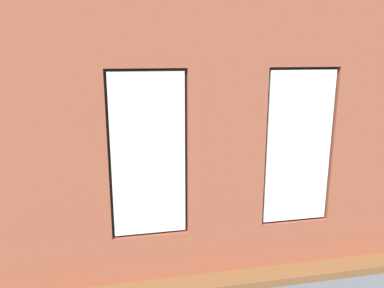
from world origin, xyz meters
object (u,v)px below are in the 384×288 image
object	(u,v)px
remote_gray	(173,169)
tv_flatscreen	(36,159)
cup_ceramic	(191,169)
media_console	(40,193)
couch_by_window	(201,222)
candle_jar	(184,168)
potted_plant_between_couches	(294,195)
coffee_table	(184,173)
potted_plant_by_left_couch	(256,158)
couch_left	(302,174)
table_plant_small	(160,167)
potted_plant_near_tv	(63,190)
potted_plant_corner_far_left	(369,203)
papasan_chair	(157,157)
remote_silver	(204,166)
potted_plant_foreground_right	(67,156)

from	to	relation	value
remote_gray	tv_flatscreen	size ratio (longest dim) A/B	0.14
cup_ceramic	media_console	world-z (taller)	cup_ceramic
couch_by_window	media_console	size ratio (longest dim) A/B	1.80
candle_jar	potted_plant_between_couches	distance (m)	2.36
coffee_table	tv_flatscreen	size ratio (longest dim) A/B	1.29
couch_by_window	potted_plant_by_left_couch	xyz separation A→B (m)	(-2.01, -3.14, -0.07)
couch_left	potted_plant_by_left_couch	distance (m)	1.48
couch_left	coffee_table	world-z (taller)	couch_left
potted_plant_by_left_couch	media_console	bearing A→B (deg)	15.34
coffee_table	tv_flatscreen	world-z (taller)	tv_flatscreen
coffee_table	potted_plant_by_left_couch	size ratio (longest dim) A/B	3.73
table_plant_small	potted_plant_near_tv	bearing A→B (deg)	32.03
table_plant_small	media_console	xyz separation A→B (m)	(2.14, 0.01, -0.35)
couch_left	table_plant_small	size ratio (longest dim) A/B	7.84
media_console	potted_plant_corner_far_left	distance (m)	5.44
cup_ceramic	potted_plant_corner_far_left	size ratio (longest dim) A/B	0.12
cup_ceramic	potted_plant_near_tv	bearing A→B (deg)	24.58
remote_gray	media_console	size ratio (longest dim) A/B	0.16
cup_ceramic	papasan_chair	world-z (taller)	papasan_chair
potted_plant_by_left_couch	couch_by_window	bearing A→B (deg)	57.36
couch_left	cup_ceramic	world-z (taller)	couch_left
couch_left	cup_ceramic	distance (m)	2.19
remote_gray	remote_silver	distance (m)	0.63
remote_gray	tv_flatscreen	xyz separation A→B (m)	(2.41, 0.21, 0.40)
remote_silver	potted_plant_foreground_right	xyz separation A→B (m)	(2.74, -1.23, 0.04)
couch_left	candle_jar	distance (m)	2.32
remote_silver	papasan_chair	world-z (taller)	papasan_chair
candle_jar	table_plant_small	xyz separation A→B (m)	(0.47, 0.11, 0.08)
couch_left	remote_gray	size ratio (longest dim) A/B	11.63
remote_silver	papasan_chair	distance (m)	1.27
couch_by_window	potted_plant_foreground_right	world-z (taller)	couch_by_window
table_plant_small	remote_silver	world-z (taller)	table_plant_small
potted_plant_corner_far_left	remote_silver	bearing A→B (deg)	-48.32
table_plant_small	potted_plant_foreground_right	xyz separation A→B (m)	(1.84, -1.47, -0.09)
candle_jar	potted_plant_between_couches	xyz separation A→B (m)	(-1.30, 1.97, 0.11)
cup_ceramic	potted_plant_between_couches	size ratio (longest dim) A/B	0.08
potted_plant_between_couches	candle_jar	bearing A→B (deg)	-56.59
remote_silver	table_plant_small	bearing A→B (deg)	-61.51
cup_ceramic	potted_plant_by_left_couch	world-z (taller)	cup_ceramic
candle_jar	media_console	bearing A→B (deg)	2.63
coffee_table	couch_left	bearing A→B (deg)	172.21
coffee_table	candle_jar	bearing A→B (deg)	-93.58
couch_left	remote_silver	world-z (taller)	couch_left
potted_plant_corner_far_left	potted_plant_near_tv	distance (m)	4.62
papasan_chair	potted_plant_foreground_right	world-z (taller)	potted_plant_foreground_right
cup_ceramic	potted_plant_between_couches	world-z (taller)	potted_plant_between_couches
cup_ceramic	potted_plant_by_left_couch	distance (m)	2.16
coffee_table	remote_silver	xyz separation A→B (m)	(-0.43, -0.13, 0.06)
coffee_table	remote_silver	bearing A→B (deg)	-163.59
candle_jar	remote_gray	world-z (taller)	candle_jar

